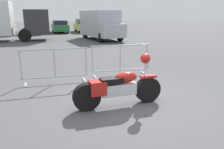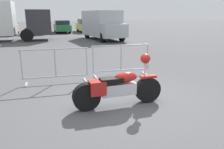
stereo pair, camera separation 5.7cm
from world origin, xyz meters
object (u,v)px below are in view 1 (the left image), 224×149
at_px(crowd_barrier_far, 120,60).
at_px(parked_car_tan, 6,27).
at_px(delivery_van, 100,24).
at_px(parked_car_maroon, 34,27).
at_px(motorcycle, 119,87).
at_px(crowd_barrier_near, 55,66).
at_px(parked_car_green, 60,26).
at_px(parked_car_yellow, 84,25).

distance_m(crowd_barrier_far, parked_car_tan, 18.82).
distance_m(delivery_van, parked_car_maroon, 9.04).
xyz_separation_m(motorcycle, delivery_van, (4.18, 13.06, 0.79)).
distance_m(crowd_barrier_near, crowd_barrier_far, 2.18).
xyz_separation_m(parked_car_green, parked_car_yellow, (2.76, -0.21, 0.07)).
bearing_deg(motorcycle, parked_car_green, 87.46).
bearing_deg(parked_car_green, parked_car_maroon, 103.03).
bearing_deg(motorcycle, parked_car_maroon, 94.93).
height_order(parked_car_tan, parked_car_yellow, parked_car_yellow).
bearing_deg(parked_car_tan, motorcycle, -167.43).
distance_m(parked_car_maroon, parked_car_green, 2.80).
relative_size(crowd_barrier_far, parked_car_green, 0.49).
distance_m(parked_car_maroon, parked_car_yellow, 5.52).
bearing_deg(delivery_van, parked_car_tan, -139.37).
bearing_deg(parked_car_tan, parked_car_green, -80.30).
relative_size(crowd_barrier_far, parked_car_tan, 0.46).
xyz_separation_m(crowd_barrier_near, parked_car_maroon, (0.52, 18.43, 0.18)).
height_order(crowd_barrier_far, delivery_van, delivery_van).
bearing_deg(parked_car_maroon, parked_car_yellow, -83.95).
height_order(motorcycle, crowd_barrier_far, motorcycle).
height_order(motorcycle, parked_car_tan, parked_car_tan).
xyz_separation_m(delivery_van, parked_car_tan, (-7.50, 7.54, -0.51)).
bearing_deg(crowd_barrier_far, parked_car_yellow, 78.34).
distance_m(motorcycle, crowd_barrier_near, 2.56).
distance_m(parked_car_tan, parked_car_green, 5.55).
relative_size(motorcycle, delivery_van, 0.41).
relative_size(motorcycle, parked_car_maroon, 0.49).
relative_size(parked_car_green, parked_car_yellow, 0.91).
height_order(motorcycle, parked_car_yellow, parked_car_yellow).
height_order(motorcycle, parked_car_green, parked_car_green).
bearing_deg(parked_car_yellow, parked_car_green, 89.00).
bearing_deg(crowd_barrier_near, crowd_barrier_far, 0.00).
relative_size(delivery_van, parked_car_green, 1.26).
bearing_deg(parked_car_tan, crowd_barrier_near, -169.63).
height_order(crowd_barrier_near, crowd_barrier_far, same).
height_order(crowd_barrier_far, parked_car_yellow, parked_car_yellow).
relative_size(parked_car_tan, parked_car_green, 1.07).
height_order(crowd_barrier_near, parked_car_green, parked_car_green).
height_order(crowd_barrier_near, parked_car_tan, parked_car_tan).
relative_size(crowd_barrier_near, crowd_barrier_far, 1.00).
relative_size(parked_car_tan, parked_car_maroon, 1.01).
relative_size(crowd_barrier_near, parked_car_tan, 0.46).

